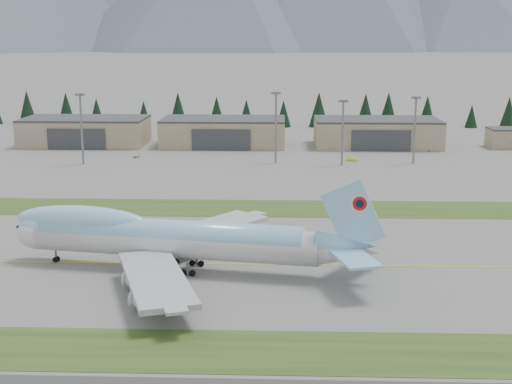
{
  "coord_description": "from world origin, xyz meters",
  "views": [
    {
      "loc": [
        7.59,
        -128.48,
        42.27
      ],
      "look_at": [
        2.07,
        27.64,
        8.0
      ],
      "focal_mm": 50.0,
      "sensor_mm": 36.0,
      "label": 1
    }
  ],
  "objects_px": {
    "hangar_right": "(377,132)",
    "service_vehicle_a": "(137,157)",
    "hangar_center": "(224,132)",
    "service_vehicle_b": "(352,161)",
    "service_vehicle_c": "(429,151)",
    "boeing_747_freighter": "(171,238)",
    "hangar_left": "(85,131)"
  },
  "relations": [
    {
      "from": "hangar_center",
      "to": "service_vehicle_b",
      "type": "distance_m",
      "value": 58.68
    },
    {
      "from": "boeing_747_freighter",
      "to": "hangar_center",
      "type": "height_order",
      "value": "boeing_747_freighter"
    },
    {
      "from": "hangar_right",
      "to": "service_vehicle_a",
      "type": "distance_m",
      "value": 93.8
    },
    {
      "from": "hangar_right",
      "to": "service_vehicle_a",
      "type": "height_order",
      "value": "hangar_right"
    },
    {
      "from": "boeing_747_freighter",
      "to": "service_vehicle_c",
      "type": "xyz_separation_m",
      "value": [
        76.0,
        142.38,
        -6.12
      ]
    },
    {
      "from": "hangar_center",
      "to": "hangar_right",
      "type": "xyz_separation_m",
      "value": [
        60.0,
        0.0,
        0.0
      ]
    },
    {
      "from": "service_vehicle_b",
      "to": "service_vehicle_a",
      "type": "bearing_deg",
      "value": 94.84
    },
    {
      "from": "hangar_center",
      "to": "service_vehicle_a",
      "type": "xyz_separation_m",
      "value": [
        -28.81,
        -29.71,
        -5.39
      ]
    },
    {
      "from": "service_vehicle_a",
      "to": "service_vehicle_b",
      "type": "distance_m",
      "value": 76.14
    },
    {
      "from": "service_vehicle_b",
      "to": "hangar_center",
      "type": "bearing_deg",
      "value": 62.28
    },
    {
      "from": "service_vehicle_b",
      "to": "hangar_left",
      "type": "bearing_deg",
      "value": 79.78
    },
    {
      "from": "hangar_center",
      "to": "service_vehicle_c",
      "type": "relative_size",
      "value": 10.83
    },
    {
      "from": "hangar_right",
      "to": "service_vehicle_c",
      "type": "bearing_deg",
      "value": -30.73
    },
    {
      "from": "boeing_747_freighter",
      "to": "hangar_center",
      "type": "bearing_deg",
      "value": 100.51
    },
    {
      "from": "hangar_center",
      "to": "hangar_right",
      "type": "distance_m",
      "value": 60.0
    },
    {
      "from": "hangar_right",
      "to": "service_vehicle_a",
      "type": "relative_size",
      "value": 13.54
    },
    {
      "from": "hangar_center",
      "to": "service_vehicle_b",
      "type": "bearing_deg",
      "value": -36.15
    },
    {
      "from": "hangar_center",
      "to": "service_vehicle_c",
      "type": "distance_m",
      "value": 79.45
    },
    {
      "from": "boeing_747_freighter",
      "to": "hangar_left",
      "type": "relative_size",
      "value": 1.47
    },
    {
      "from": "boeing_747_freighter",
      "to": "service_vehicle_c",
      "type": "bearing_deg",
      "value": 71.49
    },
    {
      "from": "hangar_right",
      "to": "service_vehicle_c",
      "type": "xyz_separation_m",
      "value": [
        18.5,
        -11.0,
        -5.39
      ]
    },
    {
      "from": "hangar_right",
      "to": "service_vehicle_a",
      "type": "xyz_separation_m",
      "value": [
        -88.81,
        -29.71,
        -5.39
      ]
    },
    {
      "from": "service_vehicle_c",
      "to": "hangar_right",
      "type": "bearing_deg",
      "value": 176.02
    },
    {
      "from": "hangar_center",
      "to": "service_vehicle_b",
      "type": "relative_size",
      "value": 11.79
    },
    {
      "from": "hangar_center",
      "to": "service_vehicle_c",
      "type": "bearing_deg",
      "value": -7.97
    },
    {
      "from": "service_vehicle_a",
      "to": "service_vehicle_b",
      "type": "xyz_separation_m",
      "value": [
        75.99,
        -4.76,
        0.0
      ]
    },
    {
      "from": "hangar_left",
      "to": "service_vehicle_c",
      "type": "height_order",
      "value": "hangar_left"
    },
    {
      "from": "hangar_left",
      "to": "hangar_right",
      "type": "bearing_deg",
      "value": 0.0
    },
    {
      "from": "hangar_right",
      "to": "service_vehicle_b",
      "type": "bearing_deg",
      "value": -110.4
    },
    {
      "from": "boeing_747_freighter",
      "to": "hangar_right",
      "type": "distance_m",
      "value": 163.8
    },
    {
      "from": "hangar_left",
      "to": "service_vehicle_b",
      "type": "relative_size",
      "value": 11.79
    },
    {
      "from": "hangar_right",
      "to": "service_vehicle_b",
      "type": "xyz_separation_m",
      "value": [
        -12.82,
        -34.47,
        -5.39
      ]
    }
  ]
}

